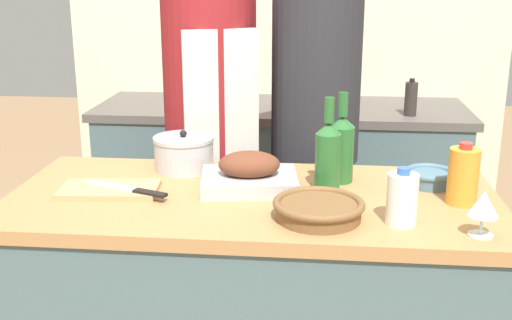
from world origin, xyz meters
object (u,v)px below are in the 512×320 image
Objects in this scene: milk_jug at (402,199)px; wine_bottle_dark at (328,155)px; condiment_bottle_short at (411,99)px; wine_glass_left at (483,205)px; condiment_bottle_tall at (217,88)px; wine_bottle_green at (341,147)px; stock_pot at (184,153)px; cutting_board at (110,190)px; juice_jug at (463,176)px; stand_mixer at (297,82)px; person_cook_aproned at (211,141)px; roasting_pan at (249,174)px; wicker_basket at (319,209)px; mixing_bowl at (430,177)px; knife_chef at (129,189)px; person_cook_guest at (315,125)px.

wine_bottle_dark is (-0.19, 0.25, 0.04)m from milk_jug.
condiment_bottle_short is at bearing 81.80° from milk_jug.
condiment_bottle_tall is (-0.93, 1.53, 0.00)m from wine_glass_left.
stock_pot is at bearing 171.77° from wine_bottle_green.
juice_jug reaches higher than cutting_board.
wine_bottle_green is (0.52, -0.08, 0.06)m from stock_pot.
stand_mixer reaches higher than condiment_bottle_tall.
person_cook_aproned is at bearing 73.29° from cutting_board.
cutting_board is 0.70m from person_cook_aproned.
juice_jug is 1.07m from person_cook_aproned.
wine_glass_left is (0.39, -0.31, -0.03)m from wine_bottle_dark.
roasting_pan is at bearing 10.99° from cutting_board.
wicker_basket is 1.55m from condiment_bottle_tall.
roasting_pan is at bearing -179.51° from wine_bottle_dark.
mixing_bowl is at bearing -68.17° from stand_mixer.
stock_pot is 0.99× the size of condiment_bottle_tall.
wine_glass_left is (0.07, -0.39, 0.05)m from mixing_bowl.
milk_jug is (-0.13, -0.33, 0.04)m from mixing_bowl.
stock_pot is (0.18, 0.26, 0.05)m from cutting_board.
roasting_pan reaches higher than knife_chef.
condiment_bottle_short is at bearing 86.01° from mixing_bowl.
stock_pot reaches higher than mixing_bowl.
wine_bottle_dark reaches higher than juice_jug.
wine_glass_left is (0.63, -0.30, 0.04)m from roasting_pan.
person_cook_aproned reaches higher than roasting_pan.
knife_chef is (-0.98, 0.20, -0.06)m from wine_glass_left.
cutting_board is 1.07m from wine_glass_left.
wine_bottle_green reaches higher than milk_jug.
condiment_bottle_short is (1.05, 1.21, 0.06)m from cutting_board.
wine_glass_left is 1.63m from stand_mixer.
condiment_bottle_short is 0.69m from person_cook_guest.
cutting_board is at bearing -170.30° from mixing_bowl.
mixing_bowl is at bearing -2.79° from wine_bottle_green.
roasting_pan is 1.01× the size of stand_mixer.
wine_glass_left is at bearing -60.14° from person_cook_guest.
wicker_basket is at bearing -85.85° from person_cook_aproned.
wine_glass_left is (0.35, -0.40, -0.03)m from wine_bottle_green.
condiment_bottle_tall is (0.05, 1.33, 0.07)m from knife_chef.
knife_chef is at bearing -162.32° from wine_bottle_green.
condiment_bottle_tall reaches higher than roasting_pan.
juice_jug is at bearing -66.85° from mixing_bowl.
milk_jug is at bearing -137.48° from juice_jug.
milk_jug is 0.09× the size of person_cook_aproned.
stock_pot is (-0.24, 0.17, 0.01)m from roasting_pan.
wine_glass_left is 0.07× the size of person_cook_aproned.
stock_pot reaches higher than wine_glass_left.
stock_pot is 0.71× the size of wine_bottle_green.
condiment_bottle_short reaches higher than cutting_board.
wine_bottle_dark is at bearing 0.49° from roasting_pan.
person_cook_guest reaches higher than cutting_board.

